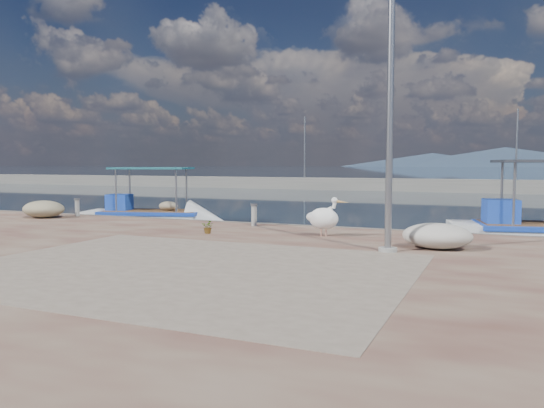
% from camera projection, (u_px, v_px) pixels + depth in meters
% --- Properties ---
extents(ground, '(1400.00, 1400.00, 0.00)m').
position_uv_depth(ground, '(214.00, 263.00, 13.90)').
color(ground, '#162635').
rests_on(ground, ground).
extents(quay, '(44.00, 22.00, 0.50)m').
position_uv_depth(quay, '(26.00, 312.00, 8.39)').
color(quay, '#552B24').
rests_on(quay, ground).
extents(quay_patch, '(9.00, 7.00, 0.01)m').
position_uv_depth(quay_patch, '(184.00, 268.00, 10.72)').
color(quay_patch, gray).
rests_on(quay_patch, quay).
extents(breakwater, '(120.00, 2.20, 7.50)m').
position_uv_depth(breakwater, '(423.00, 185.00, 50.45)').
color(breakwater, gray).
rests_on(breakwater, ground).
extents(mountains, '(370.00, 280.00, 22.00)m').
position_uv_depth(mountains, '(500.00, 158.00, 606.11)').
color(mountains, '#28384C').
rests_on(mountains, ground).
extents(boat_left, '(6.29, 3.53, 2.88)m').
position_uv_depth(boat_left, '(151.00, 219.00, 23.04)').
color(boat_left, white).
rests_on(boat_left, ground).
extents(pelican, '(1.20, 0.63, 1.15)m').
position_uv_depth(pelican, '(324.00, 218.00, 15.38)').
color(pelican, tan).
rests_on(pelican, quay).
extents(lamp_post, '(0.44, 0.96, 7.00)m').
position_uv_depth(lamp_post, '(390.00, 113.00, 12.49)').
color(lamp_post, gray).
rests_on(lamp_post, quay).
extents(bollard_near, '(0.25, 0.25, 0.76)m').
position_uv_depth(bollard_near, '(254.00, 214.00, 18.01)').
color(bollard_near, gray).
rests_on(bollard_near, quay).
extents(bollard_far, '(0.24, 0.24, 0.72)m').
position_uv_depth(bollard_far, '(77.00, 207.00, 21.36)').
color(bollard_far, gray).
rests_on(bollard_far, quay).
extents(potted_plant, '(0.40, 0.35, 0.41)m').
position_uv_depth(potted_plant, '(208.00, 227.00, 16.03)').
color(potted_plant, '#33722D').
rests_on(potted_plant, quay).
extents(net_pile_b, '(1.73, 1.35, 0.67)m').
position_uv_depth(net_pile_b, '(44.00, 209.00, 20.78)').
color(net_pile_b, '#BEB58D').
rests_on(net_pile_b, quay).
extents(net_pile_d, '(1.70, 1.27, 0.64)m').
position_uv_depth(net_pile_d, '(437.00, 236.00, 13.15)').
color(net_pile_d, beige).
rests_on(net_pile_d, quay).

